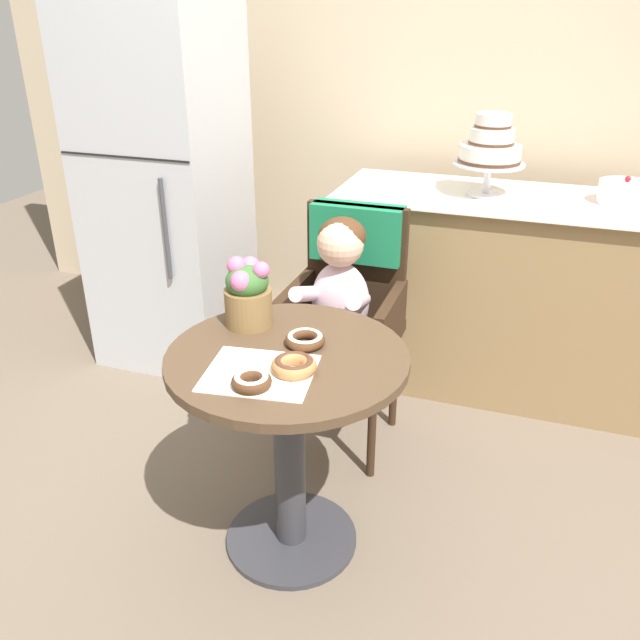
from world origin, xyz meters
The scene contains 14 objects.
ground_plane centered at (0.00, 0.00, 0.00)m, with size 8.00×8.00×0.00m, color #6B5B4C.
back_wall centered at (0.00, 1.85, 1.35)m, with size 4.80×0.10×2.70m, color #C1AD8E.
cafe_table centered at (0.00, 0.00, 0.51)m, with size 0.72×0.72×0.72m.
wicker_chair centered at (-0.02, 0.70, 0.64)m, with size 0.42×0.45×0.95m.
seated_child centered at (-0.02, 0.54, 0.68)m, with size 0.27×0.32×0.73m.
paper_napkin centered at (-0.03, -0.13, 0.72)m, with size 0.30×0.26×0.00m, color white.
donut_front centered at (0.03, 0.07, 0.74)m, with size 0.12×0.12×0.03m.
donut_mid centered at (0.06, -0.09, 0.74)m, with size 0.13×0.13×0.04m.
donut_side centered at (-0.02, -0.21, 0.74)m, with size 0.11×0.11×0.04m.
flower_vase centered at (-0.19, 0.14, 0.83)m, with size 0.15×0.15×0.23m.
display_counter centered at (0.55, 1.30, 0.45)m, with size 1.56×0.62×0.90m.
tiered_cake_stand centered at (0.41, 1.30, 1.10)m, with size 0.30×0.30×0.34m.
round_layer_cake centered at (0.96, 1.35, 0.95)m, with size 0.21×0.21×0.11m.
refrigerator centered at (-1.05, 1.10, 0.85)m, with size 0.64×0.63×1.70m.
Camera 1 is at (0.65, -1.57, 1.65)m, focal length 37.06 mm.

